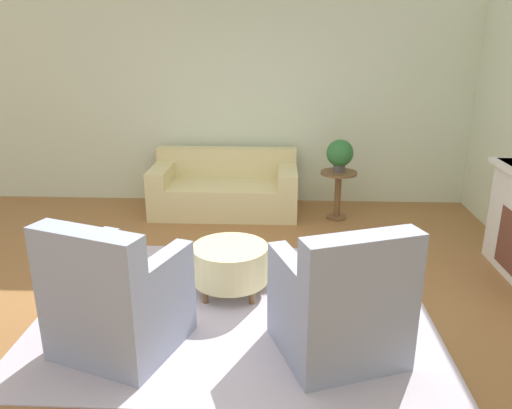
# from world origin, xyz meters

# --- Properties ---
(ground_plane) EXTENTS (16.00, 16.00, 0.00)m
(ground_plane) POSITION_xyz_m (0.00, 0.00, 0.00)
(ground_plane) COLOR #996638
(wall_back) EXTENTS (9.95, 0.12, 2.80)m
(wall_back) POSITION_xyz_m (0.00, 3.04, 1.40)
(wall_back) COLOR beige
(wall_back) RESTS_ON ground_plane
(rug) EXTENTS (3.23, 2.52, 0.01)m
(rug) POSITION_xyz_m (0.00, 0.00, 0.01)
(rug) COLOR #BCB2C1
(rug) RESTS_ON ground_plane
(couch) EXTENTS (1.86, 0.87, 0.79)m
(couch) POSITION_xyz_m (-0.35, 2.47, 0.30)
(couch) COLOR beige
(couch) RESTS_ON ground_plane
(armchair_left) EXTENTS (1.02, 1.01, 1.02)m
(armchair_left) POSITION_xyz_m (-0.81, -0.63, 0.39)
(armchair_left) COLOR #8E99B2
(armchair_left) RESTS_ON rug
(armchair_right) EXTENTS (1.02, 1.01, 1.02)m
(armchair_right) POSITION_xyz_m (0.81, -0.63, 0.39)
(armchair_right) COLOR #8E99B2
(armchair_right) RESTS_ON rug
(ottoman_table) EXTENTS (0.67, 0.67, 0.44)m
(ottoman_table) POSITION_xyz_m (-0.07, 0.26, 0.29)
(ottoman_table) COLOR beige
(ottoman_table) RESTS_ON rug
(side_table) EXTENTS (0.45, 0.45, 0.61)m
(side_table) POSITION_xyz_m (1.10, 2.28, 0.41)
(side_table) COLOR brown
(side_table) RESTS_ON ground_plane
(potted_plant_on_side_table) EXTENTS (0.33, 0.33, 0.40)m
(potted_plant_on_side_table) POSITION_xyz_m (1.10, 2.28, 0.84)
(potted_plant_on_side_table) COLOR #4C4742
(potted_plant_on_side_table) RESTS_ON side_table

